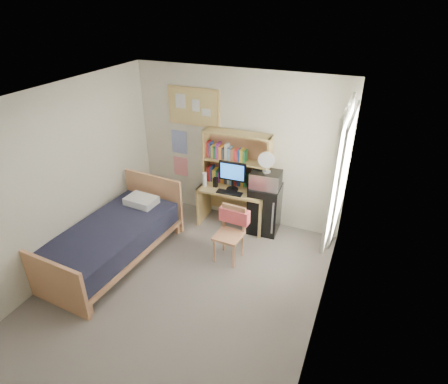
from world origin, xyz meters
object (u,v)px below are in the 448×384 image
at_px(desk, 233,206).
at_px(desk_fan, 267,163).
at_px(speaker_left, 215,182).
at_px(bed, 113,243).
at_px(microwave, 266,180).
at_px(speaker_right, 250,188).
at_px(bulletin_board, 194,107).
at_px(mini_fridge, 265,209).
at_px(monitor, 232,176).
at_px(desk_chair, 229,235).

bearing_deg(desk, desk_fan, 0.19).
bearing_deg(desk, speaker_left, -168.69).
bearing_deg(bed, microwave, 45.13).
xyz_separation_m(desk, speaker_right, (0.30, -0.05, 0.44)).
bearing_deg(speaker_right, desk, 168.69).
xyz_separation_m(bulletin_board, mini_fridge, (1.38, -0.25, -1.51)).
height_order(monitor, desk_fan, desk_fan).
distance_m(mini_fridge, bed, 2.48).
bearing_deg(speaker_left, desk_chair, -57.39).
height_order(desk_chair, speaker_right, speaker_right).
height_order(desk_chair, desk_fan, desk_fan).
distance_m(bulletin_board, microwave, 1.70).
bearing_deg(desk_chair, speaker_right, 92.66).
relative_size(bed, speaker_right, 12.38).
xyz_separation_m(desk, desk_chair, (0.29, -0.93, 0.07)).
height_order(bulletin_board, desk_fan, bulletin_board).
distance_m(bed, desk_fan, 2.65).
distance_m(mini_fridge, desk_fan, 0.85).
relative_size(mini_fridge, bed, 0.39).
bearing_deg(desk_fan, bed, -141.95).
relative_size(monitor, speaker_right, 2.84).
relative_size(desk, speaker_left, 6.89).
bearing_deg(bed, desk_chair, 26.85).
relative_size(mini_fridge, monitor, 1.71).
xyz_separation_m(speaker_right, desk_fan, (0.24, 0.07, 0.46)).
xyz_separation_m(bulletin_board, desk_fan, (1.38, -0.27, -0.66)).
height_order(mini_fridge, speaker_left, speaker_left).
bearing_deg(desk_chair, microwave, 78.26).
bearing_deg(bulletin_board, speaker_left, -33.69).
distance_m(bulletin_board, bed, 2.54).
relative_size(desk_chair, microwave, 1.83).
bearing_deg(mini_fridge, microwave, -90.00).
xyz_separation_m(desk_chair, mini_fridge, (0.25, 0.97, -0.01)).
distance_m(bed, speaker_right, 2.29).
distance_m(bulletin_board, speaker_right, 1.63).
height_order(desk_chair, monitor, monitor).
bearing_deg(monitor, desk_fan, 6.45).
relative_size(desk, speaker_right, 6.66).
bearing_deg(bulletin_board, mini_fridge, -10.18).
height_order(desk, microwave, microwave).
xyz_separation_m(mini_fridge, microwave, (0.00, -0.02, 0.55)).
bearing_deg(bulletin_board, microwave, -10.97).
relative_size(monitor, desk_fan, 1.52).
relative_size(desk, mini_fridge, 1.37).
bearing_deg(monitor, mini_fridge, 8.51).
relative_size(speaker_left, speaker_right, 0.97).
bearing_deg(bulletin_board, desk_fan, -10.97).
height_order(bed, speaker_left, speaker_left).
bearing_deg(monitor, bulletin_board, 155.52).
distance_m(bulletin_board, desk, 1.80).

